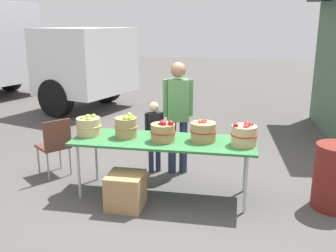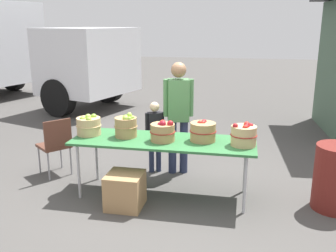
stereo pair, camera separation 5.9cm
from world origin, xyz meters
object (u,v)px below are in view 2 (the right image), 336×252
apple_basket_green_1 (126,126)px  vendor_adult (178,109)px  apple_basket_green_0 (89,126)px  apple_basket_red_2 (244,135)px  market_table (163,143)px  apple_basket_red_1 (203,131)px  child_customer (155,131)px  folding_chair (56,142)px  apple_basket_red_0 (163,132)px  produce_crate (125,190)px

apple_basket_green_1 → vendor_adult: (0.55, 0.75, 0.08)m
apple_basket_green_0 → apple_basket_red_2: size_ratio=1.03×
market_table → apple_basket_red_1: 0.52m
apple_basket_red_1 → child_customer: size_ratio=0.31×
folding_chair → apple_basket_red_0: bearing=116.2°
apple_basket_red_0 → vendor_adult: vendor_adult is taller
child_customer → apple_basket_green_1: bearing=47.7°
apple_basket_red_1 → folding_chair: 2.20m
apple_basket_red_0 → folding_chair: (-1.66, 0.37, -0.36)m
market_table → vendor_adult: (0.05, 0.79, 0.26)m
apple_basket_red_1 → apple_basket_red_2: apple_basket_red_2 is taller
market_table → apple_basket_green_0: bearing=178.0°
apple_basket_red_1 → apple_basket_red_2: bearing=-10.1°
vendor_adult → child_customer: vendor_adult is taller
apple_basket_red_0 → apple_basket_red_1: apple_basket_red_0 is taller
apple_basket_red_0 → produce_crate: size_ratio=0.75×
folding_chair → market_table: bearing=117.6°
apple_basket_red_1 → vendor_adult: 0.86m
apple_basket_green_0 → folding_chair: 0.81m
apple_basket_green_1 → apple_basket_red_1: bearing=1.0°
vendor_adult → produce_crate: 1.49m
apple_basket_red_1 → folding_chair: bearing=172.8°
apple_basket_red_1 → folding_chair: size_ratio=0.39×
apple_basket_green_0 → apple_basket_red_1: size_ratio=0.99×
apple_basket_green_0 → produce_crate: size_ratio=0.77×
apple_basket_red_1 → apple_basket_green_0: bearing=-179.1°
apple_basket_green_0 → apple_basket_green_1: apple_basket_green_1 is taller
folding_chair → produce_crate: size_ratio=2.01×
apple_basket_red_0 → apple_basket_red_2: (0.99, 0.01, 0.01)m
apple_basket_red_1 → apple_basket_green_1: bearing=-179.0°
apple_basket_red_0 → child_customer: bearing=109.9°
produce_crate → market_table: bearing=47.4°
apple_basket_green_1 → child_customer: (0.21, 0.72, -0.26)m
apple_basket_red_0 → apple_basket_red_1: bearing=11.8°
apple_basket_green_0 → apple_basket_red_1: bearing=0.9°
apple_basket_green_0 → apple_basket_red_2: (1.99, -0.06, 0.01)m
child_customer → apple_basket_red_2: bearing=122.3°
apple_basket_red_0 → child_customer: 0.88m
folding_chair → produce_crate: bearing=98.4°
child_customer → folding_chair: 1.44m
apple_basket_red_2 → produce_crate: (-1.37, -0.39, -0.67)m
apple_basket_red_0 → child_customer: (-0.29, 0.80, -0.24)m
apple_basket_green_0 → apple_basket_red_0: bearing=-4.4°
apple_basket_green_0 → child_customer: 1.05m
apple_basket_red_0 → vendor_adult: (0.05, 0.84, 0.10)m
apple_basket_green_1 → folding_chair: (-1.16, 0.29, -0.38)m
child_customer → produce_crate: 1.25m
apple_basket_red_0 → apple_basket_red_2: bearing=0.8°
vendor_adult → folding_chair: vendor_adult is taller
apple_basket_red_0 → folding_chair: bearing=167.3°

